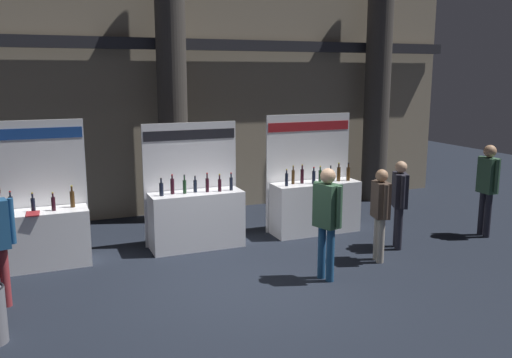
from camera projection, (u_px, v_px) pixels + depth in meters
The scene contains 9 objects.
ground_plane at pixel (244, 287), 8.18m from camera, with size 29.15×29.15×0.00m, color black.
hall_colonnade at pixel (165, 65), 11.81m from camera, with size 14.57×1.13×6.87m.
exhibitor_booth_0 at pixel (45, 231), 8.98m from camera, with size 1.47×0.71×2.41m.
exhibitor_booth_1 at pixel (196, 215), 9.95m from camera, with size 1.77×0.66×2.28m.
exhibitor_booth_2 at pixel (314, 202), 10.91m from camera, with size 1.86×0.66×2.36m.
visitor_0 at pixel (487, 182), 10.52m from camera, with size 0.24×0.53×1.81m.
visitor_1 at pixel (327, 213), 8.26m from camera, with size 0.36×0.53×1.76m.
visitor_2 at pixel (400, 197), 9.80m from camera, with size 0.38×0.53×1.62m.
visitor_3 at pixel (380, 208), 9.12m from camera, with size 0.30×0.52×1.60m.
Camera 1 is at (-2.76, -7.20, 3.17)m, focal length 38.04 mm.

